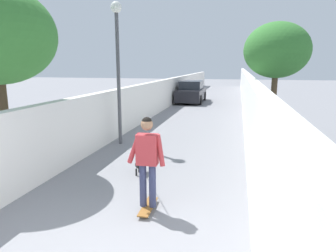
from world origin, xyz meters
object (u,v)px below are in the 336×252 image
skateboard (148,207)px  dog (140,163)px  tree_right_near (277,51)px  car_near (191,92)px  lamp_post (118,50)px  person_skateboarder (147,155)px

skateboard → dog: (1.79, 0.74, 0.21)m
tree_right_near → dog: bearing=139.0°
skateboard → car_near: bearing=5.9°
skateboard → car_near: size_ratio=0.19×
tree_right_near → lamp_post: bearing=104.9°
tree_right_near → lamp_post: (-1.35, 5.07, 0.02)m
lamp_post → skateboard: size_ratio=5.75×
tree_right_near → person_skateboarder: (-5.78, 2.74, -2.05)m
person_skateboarder → dog: 2.10m
tree_right_near → skateboard: size_ratio=5.03×
skateboard → dog: dog is taller
person_skateboarder → dog: person_skateboarder is taller
tree_right_near → dog: 6.01m
car_near → tree_right_near: bearing=-157.6°
tree_right_near → skateboard: 7.09m
person_skateboarder → skateboard: bearing=-20.6°
dog → lamp_post: bearing=31.0°
dog → car_near: car_near is taller
tree_right_near → person_skateboarder: bearing=154.7°
lamp_post → dog: (-2.64, -1.59, -2.87)m
person_skateboarder → tree_right_near: bearing=-25.3°
person_skateboarder → car_near: size_ratio=0.40×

